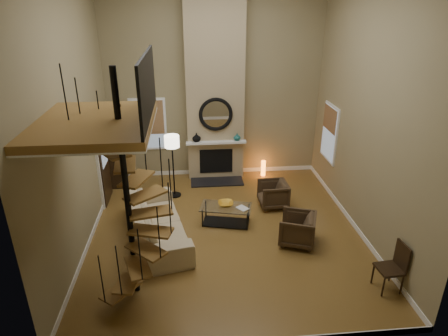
{
  "coord_description": "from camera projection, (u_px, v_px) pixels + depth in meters",
  "views": [
    {
      "loc": [
        -0.74,
        -7.57,
        4.9
      ],
      "look_at": [
        0.0,
        0.4,
        1.4
      ],
      "focal_mm": 31.27,
      "sensor_mm": 36.0,
      "label": 1
    }
  ],
  "objects": [
    {
      "name": "ground",
      "position": [
        226.0,
        231.0,
        8.93
      ],
      "size": [
        6.0,
        6.5,
        0.01
      ],
      "primitive_type": "cube",
      "color": "olive",
      "rests_on": "ground"
    },
    {
      "name": "back_wall",
      "position": [
        214.0,
        82.0,
        10.79
      ],
      "size": [
        6.0,
        0.02,
        5.5
      ],
      "primitive_type": "cube",
      "color": "#8D815B",
      "rests_on": "ground"
    },
    {
      "name": "front_wall",
      "position": [
        251.0,
        186.0,
        4.86
      ],
      "size": [
        6.0,
        0.02,
        5.5
      ],
      "primitive_type": "cube",
      "color": "#8D815B",
      "rests_on": "ground"
    },
    {
      "name": "left_wall",
      "position": [
        72.0,
        118.0,
        7.57
      ],
      "size": [
        0.02,
        6.5,
        5.5
      ],
      "primitive_type": "cube",
      "color": "#8D815B",
      "rests_on": "ground"
    },
    {
      "name": "right_wall",
      "position": [
        370.0,
        111.0,
        8.08
      ],
      "size": [
        0.02,
        6.5,
        5.5
      ],
      "primitive_type": "cube",
      "color": "#8D815B",
      "rests_on": "ground"
    },
    {
      "name": "baseboard_back",
      "position": [
        215.0,
        171.0,
        11.86
      ],
      "size": [
        6.0,
        0.02,
        0.12
      ],
      "primitive_type": "cube",
      "color": "white",
      "rests_on": "ground"
    },
    {
      "name": "baseboard_left",
      "position": [
        92.0,
        235.0,
        8.65
      ],
      "size": [
        0.02,
        6.5,
        0.12
      ],
      "primitive_type": "cube",
      "color": "white",
      "rests_on": "ground"
    },
    {
      "name": "baseboard_right",
      "position": [
        352.0,
        222.0,
        9.16
      ],
      "size": [
        0.02,
        6.5,
        0.12
      ],
      "primitive_type": "cube",
      "color": "white",
      "rests_on": "ground"
    },
    {
      "name": "chimney_breast",
      "position": [
        215.0,
        84.0,
        10.62
      ],
      "size": [
        1.6,
        0.38,
        5.5
      ],
      "primitive_type": "cube",
      "color": "tan",
      "rests_on": "ground"
    },
    {
      "name": "hearth",
      "position": [
        217.0,
        182.0,
        11.27
      ],
      "size": [
        1.5,
        0.6,
        0.04
      ],
      "primitive_type": "cube",
      "color": "black",
      "rests_on": "ground"
    },
    {
      "name": "firebox",
      "position": [
        216.0,
        161.0,
        11.32
      ],
      "size": [
        0.95,
        0.02,
        0.72
      ],
      "primitive_type": "cube",
      "color": "black",
      "rests_on": "chimney_breast"
    },
    {
      "name": "mantel",
      "position": [
        216.0,
        142.0,
        11.0
      ],
      "size": [
        1.7,
        0.18,
        0.06
      ],
      "primitive_type": "cube",
      "color": "white",
      "rests_on": "chimney_breast"
    },
    {
      "name": "mirror_frame",
      "position": [
        216.0,
        114.0,
        10.74
      ],
      "size": [
        0.94,
        0.1,
        0.94
      ],
      "primitive_type": "torus",
      "rotation": [
        1.57,
        0.0,
        0.0
      ],
      "color": "black",
      "rests_on": "chimney_breast"
    },
    {
      "name": "mirror_disc",
      "position": [
        216.0,
        114.0,
        10.75
      ],
      "size": [
        0.8,
        0.01,
        0.8
      ],
      "primitive_type": "cylinder",
      "rotation": [
        1.57,
        0.0,
        0.0
      ],
      "color": "white",
      "rests_on": "chimney_breast"
    },
    {
      "name": "vase_left",
      "position": [
        197.0,
        137.0,
        10.93
      ],
      "size": [
        0.24,
        0.24,
        0.25
      ],
      "primitive_type": "imported",
      "color": "black",
      "rests_on": "mantel"
    },
    {
      "name": "vase_right",
      "position": [
        237.0,
        137.0,
        11.04
      ],
      "size": [
        0.2,
        0.2,
        0.21
      ],
      "primitive_type": "imported",
      "color": "#185753",
      "rests_on": "mantel"
    },
    {
      "name": "window_back",
      "position": [
        148.0,
        124.0,
        11.06
      ],
      "size": [
        1.02,
        0.06,
        1.52
      ],
      "color": "white",
      "rests_on": "back_wall"
    },
    {
      "name": "window_right",
      "position": [
        330.0,
        132.0,
        10.36
      ],
      "size": [
        0.06,
        1.02,
        1.52
      ],
      "color": "white",
      "rests_on": "right_wall"
    },
    {
      "name": "entry_door",
      "position": [
        103.0,
        163.0,
        9.9
      ],
      "size": [
        0.1,
        1.05,
        2.16
      ],
      "color": "white",
      "rests_on": "ground"
    },
    {
      "name": "loft",
      "position": [
        102.0,
        119.0,
        5.82
      ],
      "size": [
        1.7,
        2.2,
        1.09
      ],
      "color": "olive",
      "rests_on": "left_wall"
    },
    {
      "name": "spiral_stair",
      "position": [
        129.0,
        204.0,
        6.43
      ],
      "size": [
        1.47,
        1.47,
        4.06
      ],
      "color": "black",
      "rests_on": "ground"
    },
    {
      "name": "hutch",
      "position": [
        116.0,
        152.0,
        10.89
      ],
      "size": [
        0.4,
        0.86,
        1.91
      ],
      "primitive_type": "cube",
      "color": "black",
      "rests_on": "ground"
    },
    {
      "name": "sofa",
      "position": [
        157.0,
        221.0,
        8.56
      ],
      "size": [
        1.61,
        2.88,
        0.79
      ],
      "primitive_type": "imported",
      "rotation": [
        0.0,
        0.0,
        1.78
      ],
      "color": "tan",
      "rests_on": "ground"
    },
    {
      "name": "armchair_near",
      "position": [
        275.0,
        194.0,
        9.85
      ],
      "size": [
        0.73,
        0.72,
        0.65
      ],
      "primitive_type": "imported",
      "rotation": [
        0.0,
        0.0,
        -1.53
      ],
      "color": "#402F1D",
      "rests_on": "ground"
    },
    {
      "name": "armchair_far",
      "position": [
        301.0,
        229.0,
        8.34
      ],
      "size": [
        0.95,
        0.94,
        0.68
      ],
      "primitive_type": "imported",
      "rotation": [
        0.0,
        0.0,
        -1.92
      ],
      "color": "#402F1D",
      "rests_on": "ground"
    },
    {
      "name": "coffee_table",
      "position": [
        226.0,
        213.0,
        9.12
      ],
      "size": [
        1.28,
        0.84,
        0.44
      ],
      "color": "silver",
      "rests_on": "ground"
    },
    {
      "name": "bowl",
      "position": [
        226.0,
        204.0,
        9.08
      ],
      "size": [
        0.36,
        0.36,
        0.09
      ],
      "primitive_type": "imported",
      "color": "gold",
      "rests_on": "coffee_table"
    },
    {
      "name": "book",
      "position": [
        242.0,
        209.0,
        8.94
      ],
      "size": [
        0.32,
        0.34,
        0.03
      ],
      "primitive_type": "imported",
      "rotation": [
        0.0,
        0.0,
        0.62
      ],
      "color": "gray",
      "rests_on": "coffee_table"
    },
    {
      "name": "floor_lamp",
      "position": [
        172.0,
        146.0,
        9.97
      ],
      "size": [
        0.38,
        0.38,
        1.7
      ],
      "color": "black",
      "rests_on": "ground"
    },
    {
      "name": "accent_lamp",
      "position": [
        263.0,
        168.0,
        11.59
      ],
      "size": [
        0.13,
        0.13,
        0.46
      ],
      "primitive_type": "cylinder",
      "color": "orange",
      "rests_on": "ground"
    },
    {
      "name": "side_chair",
      "position": [
        394.0,
        265.0,
        6.96
      ],
      "size": [
        0.46,
        0.45,
        0.94
      ],
      "color": "black",
      "rests_on": "ground"
    }
  ]
}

